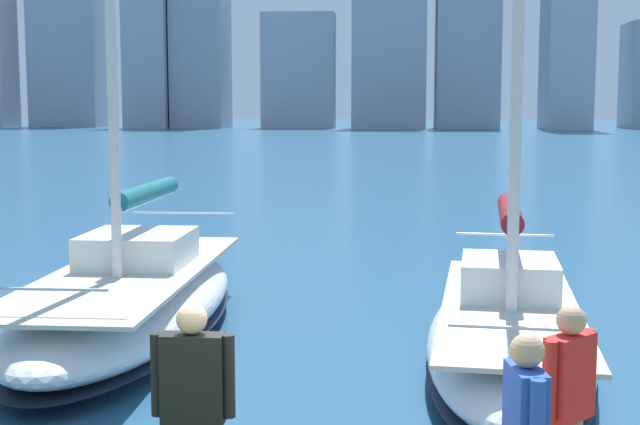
{
  "coord_description": "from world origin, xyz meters",
  "views": [
    {
      "loc": [
        -0.62,
        6.78,
        3.77
      ],
      "look_at": [
        0.47,
        -6.48,
        2.2
      ],
      "focal_mm": 50.0,
      "sensor_mm": 36.0,
      "label": 1
    }
  ],
  "objects_px": {
    "sailboat_teal": "(131,298)",
    "person_black_shirt": "(193,394)",
    "person_red_shirt": "(569,392)",
    "sailboat_maroon": "(509,328)"
  },
  "relations": [
    {
      "from": "sailboat_maroon",
      "to": "sailboat_teal",
      "type": "xyz_separation_m",
      "value": [
        6.0,
        -1.55,
        0.0
      ]
    },
    {
      "from": "sailboat_maroon",
      "to": "person_black_shirt",
      "type": "bearing_deg",
      "value": 63.5
    },
    {
      "from": "sailboat_maroon",
      "to": "person_black_shirt",
      "type": "distance_m",
      "value": 7.13
    },
    {
      "from": "sailboat_teal",
      "to": "person_red_shirt",
      "type": "bearing_deg",
      "value": 127.16
    },
    {
      "from": "sailboat_maroon",
      "to": "person_black_shirt",
      "type": "height_order",
      "value": "sailboat_maroon"
    },
    {
      "from": "sailboat_teal",
      "to": "person_red_shirt",
      "type": "relative_size",
      "value": 5.96
    },
    {
      "from": "sailboat_teal",
      "to": "person_red_shirt",
      "type": "xyz_separation_m",
      "value": [
        -5.67,
        7.49,
        0.98
      ]
    },
    {
      "from": "sailboat_teal",
      "to": "person_red_shirt",
      "type": "distance_m",
      "value": 9.44
    },
    {
      "from": "sailboat_teal",
      "to": "person_black_shirt",
      "type": "bearing_deg",
      "value": 109.92
    },
    {
      "from": "person_red_shirt",
      "to": "person_black_shirt",
      "type": "xyz_separation_m",
      "value": [
        2.82,
        0.38,
        0.03
      ]
    }
  ]
}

